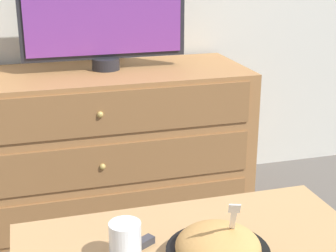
% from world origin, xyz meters
% --- Properties ---
extents(ground_plane, '(12.00, 12.00, 0.00)m').
position_xyz_m(ground_plane, '(0.00, 0.00, 0.00)').
color(ground_plane, '#56514C').
extents(dresser, '(1.32, 0.51, 0.64)m').
position_xyz_m(dresser, '(-0.12, -0.28, 0.32)').
color(dresser, '#9E6B3D').
rests_on(dresser, ground_plane).
extents(tv, '(0.68, 0.12, 0.46)m').
position_xyz_m(tv, '(-0.05, -0.25, 0.88)').
color(tv, '#232328').
rests_on(tv, dresser).
extents(takeout_bowl, '(0.23, 0.23, 0.18)m').
position_xyz_m(takeout_bowl, '(-0.01, -1.45, 0.49)').
color(takeout_bowl, black).
rests_on(takeout_bowl, coffee_table).
extents(drink_cup, '(0.07, 0.07, 0.09)m').
position_xyz_m(drink_cup, '(-0.20, -1.38, 0.50)').
color(drink_cup, beige).
rests_on(drink_cup, coffee_table).
extents(remote_control, '(0.15, 0.10, 0.02)m').
position_xyz_m(remote_control, '(-0.20, -1.36, 0.46)').
color(remote_control, '#38383D').
rests_on(remote_control, coffee_table).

